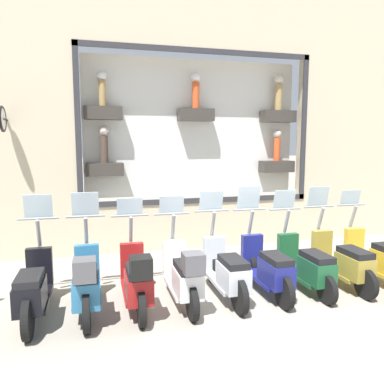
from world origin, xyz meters
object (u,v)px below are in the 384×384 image
(scooter_yellow_0, at_px, (381,257))
(scooter_teal_7, at_px, (87,283))
(scooter_red_6, at_px, (137,280))
(scooter_black_8, at_px, (34,289))
(scooter_olive_1, at_px, (343,262))
(scooter_green_2, at_px, (307,266))
(scooter_silver_4, at_px, (227,272))
(scooter_navy_3, at_px, (268,268))
(scooter_white_5, at_px, (184,275))

(scooter_yellow_0, distance_m, scooter_teal_7, 4.91)
(scooter_red_6, relative_size, scooter_teal_7, 0.99)
(scooter_black_8, bearing_deg, scooter_olive_1, -90.06)
(scooter_green_2, height_order, scooter_red_6, scooter_green_2)
(scooter_silver_4, xyz_separation_m, scooter_black_8, (0.00, 2.80, 0.01))
(scooter_red_6, height_order, scooter_black_8, scooter_black_8)
(scooter_red_6, xyz_separation_m, scooter_teal_7, (0.01, 0.70, 0.02))
(scooter_navy_3, distance_m, scooter_red_6, 2.10)
(scooter_olive_1, xyz_separation_m, scooter_red_6, (-0.06, 3.51, 0.04))
(scooter_green_2, height_order, scooter_silver_4, scooter_silver_4)
(scooter_green_2, relative_size, scooter_black_8, 0.99)
(scooter_olive_1, bearing_deg, scooter_silver_4, 89.93)
(scooter_silver_4, height_order, scooter_red_6, scooter_silver_4)
(scooter_green_2, bearing_deg, scooter_yellow_0, -92.48)
(scooter_yellow_0, distance_m, scooter_white_5, 3.51)
(scooter_green_2, xyz_separation_m, scooter_black_8, (0.01, 4.21, 0.03))
(scooter_navy_3, height_order, scooter_red_6, scooter_navy_3)
(scooter_silver_4, distance_m, scooter_black_8, 2.80)
(scooter_olive_1, height_order, scooter_teal_7, scooter_teal_7)
(scooter_green_2, relative_size, scooter_red_6, 1.00)
(scooter_silver_4, distance_m, scooter_red_6, 1.40)
(scooter_navy_3, bearing_deg, scooter_olive_1, -90.12)
(scooter_white_5, bearing_deg, scooter_teal_7, 89.56)
(scooter_olive_1, xyz_separation_m, scooter_green_2, (-0.00, 0.70, -0.01))
(scooter_olive_1, bearing_deg, scooter_red_6, 91.05)
(scooter_silver_4, bearing_deg, scooter_green_2, -90.25)
(scooter_red_6, xyz_separation_m, scooter_black_8, (0.07, 1.40, -0.02))
(scooter_yellow_0, height_order, scooter_navy_3, scooter_navy_3)
(scooter_yellow_0, relative_size, scooter_navy_3, 1.00)
(scooter_white_5, bearing_deg, scooter_red_6, 89.96)
(scooter_yellow_0, bearing_deg, scooter_red_6, 90.00)
(scooter_white_5, relative_size, scooter_red_6, 1.00)
(scooter_olive_1, bearing_deg, scooter_teal_7, 90.74)
(scooter_black_8, bearing_deg, scooter_navy_3, -90.03)
(scooter_white_5, xyz_separation_m, scooter_black_8, (0.07, 2.10, -0.02))
(scooter_white_5, distance_m, scooter_black_8, 2.10)
(scooter_silver_4, bearing_deg, scooter_red_6, 92.73)
(scooter_yellow_0, relative_size, scooter_green_2, 1.00)
(scooter_olive_1, height_order, scooter_navy_3, scooter_navy_3)
(scooter_navy_3, relative_size, scooter_silver_4, 1.00)
(scooter_yellow_0, distance_m, scooter_navy_3, 2.10)
(scooter_red_6, bearing_deg, scooter_green_2, -88.76)
(scooter_yellow_0, relative_size, scooter_red_6, 1.00)
(scooter_white_5, bearing_deg, scooter_yellow_0, -89.99)
(scooter_red_6, bearing_deg, scooter_olive_1, -88.95)
(scooter_green_2, bearing_deg, scooter_olive_1, -89.70)
(scooter_teal_7, bearing_deg, scooter_navy_3, -88.83)
(scooter_yellow_0, distance_m, scooter_olive_1, 0.71)
(scooter_red_6, bearing_deg, scooter_white_5, -90.04)
(scooter_white_5, relative_size, scooter_teal_7, 0.99)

